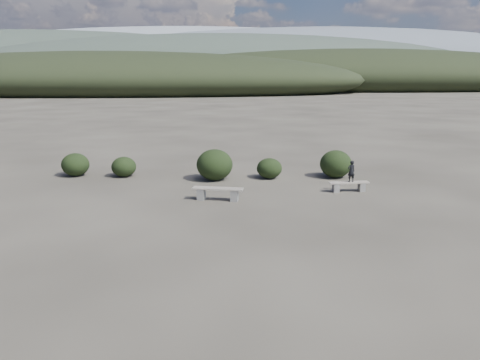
{
  "coord_description": "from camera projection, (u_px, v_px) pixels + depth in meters",
  "views": [
    {
      "loc": [
        -1.23,
        -11.77,
        4.68
      ],
      "look_at": [
        -0.6,
        3.5,
        1.1
      ],
      "focal_mm": 35.0,
      "sensor_mm": 36.0,
      "label": 1
    }
  ],
  "objects": [
    {
      "name": "shrub_c",
      "position": [
        269.0,
        168.0,
        20.77
      ],
      "size": [
        1.13,
        1.13,
        0.9
      ],
      "primitive_type": "ellipsoid",
      "color": "black",
      "rests_on": "ground"
    },
    {
      "name": "seated_person",
      "position": [
        351.0,
        171.0,
        18.36
      ],
      "size": [
        0.35,
        0.28,
        0.86
      ],
      "primitive_type": "imported",
      "rotation": [
        0.0,
        0.0,
        3.39
      ],
      "color": "black",
      "rests_on": "bench_right"
    },
    {
      "name": "bench_left",
      "position": [
        218.0,
        193.0,
        17.25
      ],
      "size": [
        1.92,
        0.76,
        0.47
      ],
      "rotation": [
        0.0,
        0.0,
        -0.2
      ],
      "color": "slate",
      "rests_on": "ground"
    },
    {
      "name": "shrub_a",
      "position": [
        124.0,
        167.0,
        21.1
      ],
      "size": [
        1.1,
        1.1,
        0.9
      ],
      "primitive_type": "ellipsoid",
      "color": "black",
      "rests_on": "ground"
    },
    {
      "name": "shrub_b",
      "position": [
        215.0,
        165.0,
        20.4
      ],
      "size": [
        1.58,
        1.58,
        1.36
      ],
      "primitive_type": "ellipsoid",
      "color": "black",
      "rests_on": "ground"
    },
    {
      "name": "mountain_ridges",
      "position": [
        212.0,
        62.0,
        339.65
      ],
      "size": [
        500.0,
        400.0,
        56.0
      ],
      "color": "black",
      "rests_on": "ground"
    },
    {
      "name": "shrub_f",
      "position": [
        75.0,
        165.0,
        21.22
      ],
      "size": [
        1.23,
        1.23,
        1.04
      ],
      "primitive_type": "ellipsoid",
      "color": "black",
      "rests_on": "ground"
    },
    {
      "name": "ground",
      "position": [
        268.0,
        249.0,
        12.56
      ],
      "size": [
        1200.0,
        1200.0,
        0.0
      ],
      "primitive_type": "plane",
      "color": "#332E27",
      "rests_on": "ground"
    },
    {
      "name": "shrub_d",
      "position": [
        336.0,
        164.0,
        20.89
      ],
      "size": [
        1.41,
        1.41,
        1.23
      ],
      "primitive_type": "ellipsoid",
      "color": "black",
      "rests_on": "ground"
    },
    {
      "name": "bench_right",
      "position": [
        349.0,
        186.0,
        18.49
      ],
      "size": [
        1.61,
        0.45,
        0.4
      ],
      "rotation": [
        0.0,
        0.0,
        0.08
      ],
      "color": "slate",
      "rests_on": "ground"
    }
  ]
}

